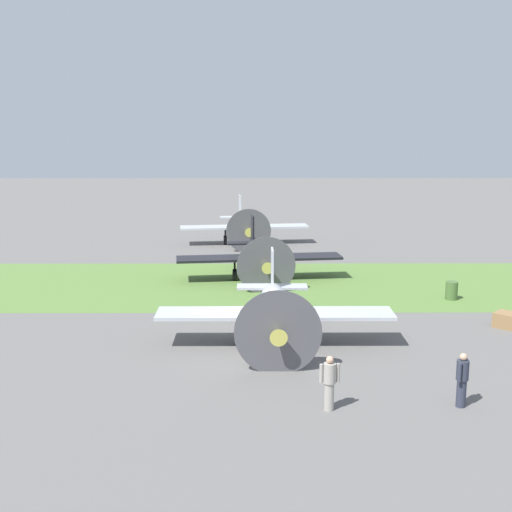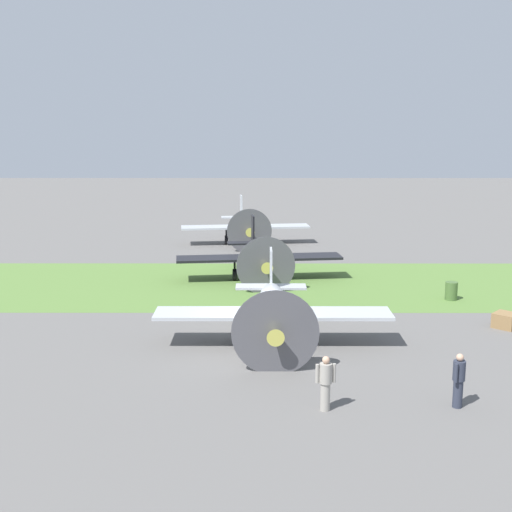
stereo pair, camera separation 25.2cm
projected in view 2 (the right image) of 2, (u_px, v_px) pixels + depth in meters
The scene contains 9 objects.
ground_plane at pixel (258, 347), 26.35m from camera, with size 160.00×160.00×0.00m, color #605E5B.
grass_verge at pixel (258, 284), 36.46m from camera, with size 120.00×11.00×0.01m, color #567A38.
airplane_lead at pixel (273, 308), 26.68m from camera, with size 9.30×7.41×3.34m.
airplane_wingman at pixel (259, 254), 37.61m from camera, with size 9.27×7.36×3.29m.
airplane_trail at pixel (245, 224), 48.52m from camera, with size 9.27×7.35×3.29m.
ground_crew_chief at pixel (459, 379), 20.66m from camera, with size 0.42×0.53×1.73m.
ground_crew_mechanic at pixel (325, 382), 20.45m from camera, with size 0.63×0.38×1.73m.
fuel_drum at pixel (451, 291), 33.27m from camera, with size 0.60×0.60×0.90m, color #476633.
supply_crate at pixel (505, 320), 28.80m from camera, with size 0.90×0.90×0.64m, color olive.
Camera 2 is at (0.03, 25.13, 8.67)m, focal length 47.37 mm.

